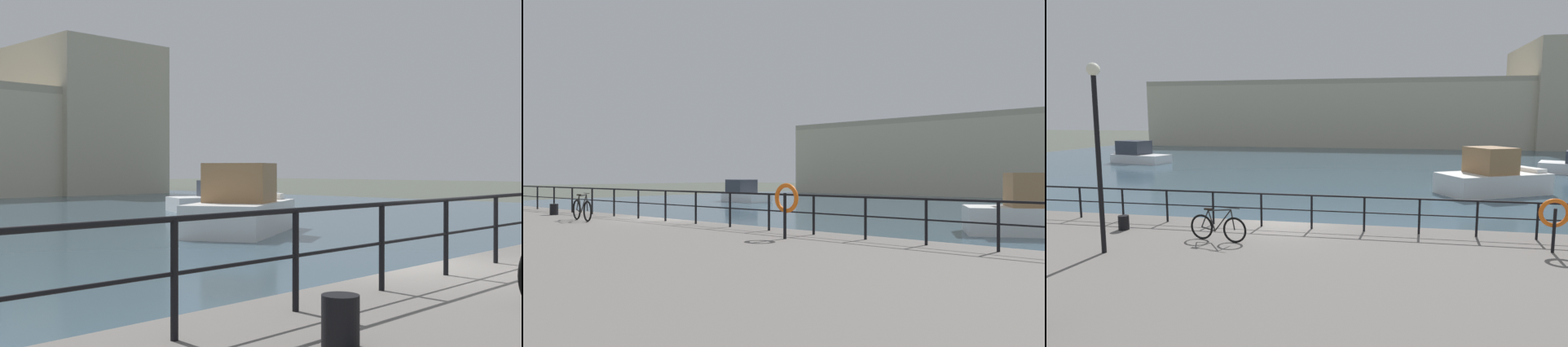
{
  "view_description": "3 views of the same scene",
  "coord_description": "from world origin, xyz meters",
  "views": [
    {
      "loc": [
        -9.07,
        -5.23,
        2.56
      ],
      "look_at": [
        -0.13,
        3.21,
        2.46
      ],
      "focal_mm": 45.9,
      "sensor_mm": 36.0,
      "label": 1
    },
    {
      "loc": [
        16.19,
        -12.09,
        2.68
      ],
      "look_at": [
        0.23,
        6.5,
        2.73
      ],
      "focal_mm": 36.78,
      "sensor_mm": 36.0,
      "label": 2
    },
    {
      "loc": [
        3.37,
        -13.68,
        4.52
      ],
      "look_at": [
        -0.34,
        5.8,
        1.93
      ],
      "focal_mm": 29.95,
      "sensor_mm": 36.0,
      "label": 3
    }
  ],
  "objects": [
    {
      "name": "water_basin",
      "position": [
        0.0,
        30.2,
        0.01
      ],
      "size": [
        80.0,
        60.0,
        0.01
      ],
      "primitive_type": "cube",
      "color": "#385160",
      "rests_on": "ground_plane"
    },
    {
      "name": "mooring_bollard",
      "position": [
        -4.61,
        -1.93,
        1.29
      ],
      "size": [
        0.32,
        0.32,
        0.44
      ],
      "primitive_type": "cylinder",
      "color": "black",
      "rests_on": "quay_promenade"
    },
    {
      "name": "parked_bicycle",
      "position": [
        -1.28,
        -2.56,
        1.46
      ],
      "size": [
        1.76,
        0.34,
        0.98
      ],
      "rotation": [
        0.0,
        0.0,
        -0.16
      ],
      "color": "black",
      "rests_on": "quay_promenade"
    },
    {
      "name": "life_ring_stand",
      "position": [
        7.52,
        -1.9,
        2.05
      ],
      "size": [
        0.75,
        0.16,
        1.4
      ],
      "color": "black",
      "rests_on": "quay_promenade"
    },
    {
      "name": "ground_plane",
      "position": [
        0.0,
        0.0,
        0.0
      ],
      "size": [
        240.0,
        240.0,
        0.0
      ],
      "primitive_type": "plane",
      "color": "#4C5147"
    },
    {
      "name": "quay_railing",
      "position": [
        1.85,
        -0.75,
        1.81
      ],
      "size": [
        24.28,
        0.07,
        1.08
      ],
      "color": "black",
      "rests_on": "quay_promenade"
    },
    {
      "name": "moored_green_narrowboat",
      "position": [
        -21.15,
        25.32,
        0.87
      ],
      "size": [
        6.16,
        3.65,
        2.17
      ],
      "rotation": [
        0.0,
        0.0,
        2.9
      ],
      "color": "white",
      "rests_on": "water_basin"
    },
    {
      "name": "moored_white_yacht",
      "position": [
        9.34,
        13.2,
        0.99
      ],
      "size": [
        6.82,
        5.46,
        2.75
      ],
      "rotation": [
        0.0,
        0.0,
        0.49
      ],
      "color": "white",
      "rests_on": "water_basin"
    }
  ]
}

